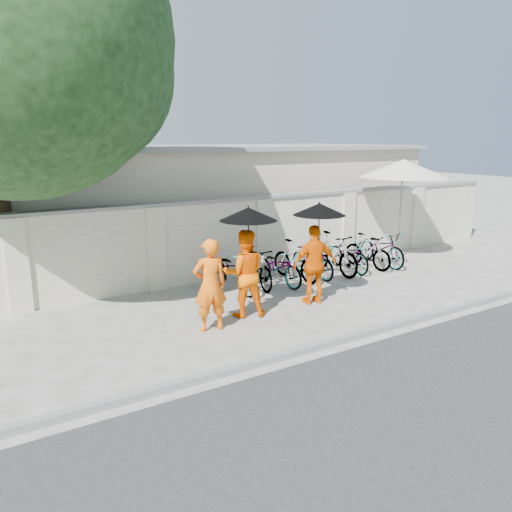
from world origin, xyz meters
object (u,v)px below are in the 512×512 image
monk_left (210,285)px  patio_umbrella (403,169)px  monk_center (244,273)px  monk_right (315,265)px

monk_left → patio_umbrella: size_ratio=0.54×
monk_center → monk_left: bearing=41.1°
monk_left → monk_right: monk_left is taller
patio_umbrella → monk_left: bearing=-164.7°
monk_right → patio_umbrella: patio_umbrella is taller
monk_left → patio_umbrella: patio_umbrella is taller
monk_left → monk_right: 2.66m
monk_left → monk_center: 1.01m
patio_umbrella → monk_right: bearing=-158.9°
monk_left → patio_umbrella: (7.18, 1.96, 1.80)m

